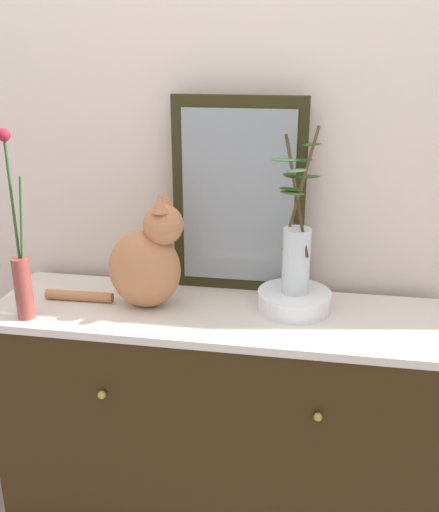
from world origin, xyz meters
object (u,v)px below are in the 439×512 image
Objects in this scene: bowl_porcelain at (294,300)px; vase_glass_clear at (296,251)px; mirror_leaning at (238,197)px; cat_sitting at (147,260)px; vase_slim_green at (21,273)px; sideboard at (219,432)px.

vase_glass_clear reaches higher than bowl_porcelain.
bowl_porcelain is at bearing 63.48° from vase_glass_clear.
mirror_leaning is at bearing 145.78° from bowl_porcelain.
cat_sitting is 0.45m from vase_glass_clear.
mirror_leaning is 0.37m from bowl_porcelain.
cat_sitting is at bearing 23.46° from vase_slim_green.
mirror_leaning reaches higher than vase_slim_green.
sideboard is 0.53m from bowl_porcelain.
bowl_porcelain is (0.45, 0.05, -0.12)m from cat_sitting.
sideboard is at bearing -1.11° from cat_sitting.
sideboard is at bearing -98.83° from mirror_leaning.
vase_glass_clear is (0.19, -0.13, -0.12)m from mirror_leaning.
mirror_leaning reaches higher than vase_glass_clear.
vase_glass_clear is at bearing 12.99° from sideboard.
vase_slim_green is (-0.56, -0.14, 0.59)m from sideboard.
mirror_leaning is (0.03, 0.19, 0.76)m from sideboard.
bowl_porcelain reaches higher than sideboard.
mirror_leaning reaches higher than cat_sitting.
bowl_porcelain is (0.22, 0.05, 0.47)m from sideboard.
vase_slim_green reaches higher than bowl_porcelain.
mirror_leaning is 1.26× the size of vase_glass_clear.
cat_sitting is (-0.23, 0.00, 0.59)m from sideboard.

